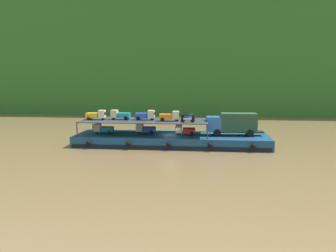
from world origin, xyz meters
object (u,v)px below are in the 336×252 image
at_px(mini_truck_upper_mid, 120,115).
at_px(mini_truck_upper_bow, 170,116).
at_px(cargo_barge, 172,140).
at_px(mini_truck_lower_stern, 103,129).
at_px(mini_truck_upper_fore, 145,115).
at_px(motorcycle_upper_stbd, 188,116).
at_px(motorcycle_upper_centre, 188,118).
at_px(motorcycle_upper_port, 187,119).
at_px(covered_lorry, 233,123).
at_px(mini_truck_lower_mid, 185,130).
at_px(mini_truck_lower_aft, 145,129).
at_px(mini_truck_upper_stern, 96,115).

bearing_deg(mini_truck_upper_mid, mini_truck_upper_bow, -6.81).
height_order(cargo_barge, mini_truck_lower_stern, mini_truck_lower_stern).
height_order(mini_truck_upper_fore, motorcycle_upper_stbd, mini_truck_upper_fore).
xyz_separation_m(cargo_barge, mini_truck_upper_mid, (-7.43, 0.12, 3.44)).
height_order(cargo_barge, mini_truck_upper_bow, mini_truck_upper_bow).
height_order(mini_truck_upper_mid, motorcycle_upper_centre, mini_truck_upper_mid).
bearing_deg(motorcycle_upper_port, covered_lorry, 19.71).
xyz_separation_m(covered_lorry, mini_truck_lower_mid, (-6.61, -0.31, -1.00)).
xyz_separation_m(mini_truck_upper_fore, motorcycle_upper_stbd, (5.88, 1.94, -0.26)).
xyz_separation_m(mini_truck_lower_stern, motorcycle_upper_port, (12.14, -1.92, 1.74)).
height_order(mini_truck_lower_stern, mini_truck_lower_aft, same).
height_order(mini_truck_upper_fore, motorcycle_upper_port, mini_truck_upper_fore).
bearing_deg(motorcycle_upper_port, mini_truck_upper_stern, 172.76).
height_order(covered_lorry, mini_truck_lower_mid, covered_lorry).
bearing_deg(mini_truck_lower_stern, covered_lorry, 0.90).
xyz_separation_m(mini_truck_lower_mid, mini_truck_upper_bow, (-2.09, -0.61, 2.00)).
relative_size(mini_truck_upper_stern, motorcycle_upper_port, 1.45).
bearing_deg(mini_truck_upper_stern, mini_truck_lower_aft, 6.88).
height_order(covered_lorry, mini_truck_upper_bow, mini_truck_upper_bow).
bearing_deg(motorcycle_upper_stbd, mini_truck_upper_stern, -169.16).
xyz_separation_m(mini_truck_lower_stern, mini_truck_lower_aft, (6.01, 0.57, 0.00)).
bearing_deg(mini_truck_upper_mid, mini_truck_upper_fore, 0.49).
xyz_separation_m(cargo_barge, motorcycle_upper_centre, (2.23, 0.03, 3.18)).
bearing_deg(mini_truck_lower_stern, motorcycle_upper_centre, 0.65).
xyz_separation_m(mini_truck_lower_mid, motorcycle_upper_port, (0.43, -1.90, 1.74)).
distance_m(motorcycle_upper_port, motorcycle_upper_stbd, 4.13).
relative_size(mini_truck_upper_bow, motorcycle_upper_stbd, 1.47).
bearing_deg(motorcycle_upper_centre, mini_truck_lower_mid, -157.23).
xyz_separation_m(mini_truck_lower_aft, motorcycle_upper_stbd, (5.94, 1.63, 1.74)).
xyz_separation_m(mini_truck_lower_aft, mini_truck_upper_mid, (-3.58, -0.34, 2.00)).
xyz_separation_m(mini_truck_lower_mid, mini_truck_upper_stern, (-12.62, -0.25, 2.00)).
bearing_deg(motorcycle_upper_stbd, cargo_barge, -135.04).
height_order(mini_truck_upper_bow, motorcycle_upper_centre, mini_truck_upper_bow).
relative_size(mini_truck_lower_mid, motorcycle_upper_port, 1.47).
xyz_separation_m(mini_truck_lower_stern, mini_truck_upper_bow, (9.62, -0.63, 2.00)).
relative_size(mini_truck_upper_mid, motorcycle_upper_stbd, 1.45).
distance_m(mini_truck_upper_fore, motorcycle_upper_port, 6.45).
bearing_deg(motorcycle_upper_centre, covered_lorry, 1.38).
bearing_deg(motorcycle_upper_port, motorcycle_upper_centre, 91.57).
height_order(mini_truck_upper_fore, motorcycle_upper_centre, mini_truck_upper_fore).
bearing_deg(covered_lorry, motorcycle_upper_centre, -178.62).
relative_size(mini_truck_upper_stern, mini_truck_upper_mid, 0.99).
bearing_deg(cargo_barge, covered_lorry, 1.22).
height_order(cargo_barge, mini_truck_lower_mid, mini_truck_lower_mid).
distance_m(mini_truck_upper_fore, mini_truck_upper_bow, 3.66).
xyz_separation_m(mini_truck_upper_stern, motorcycle_upper_stbd, (12.86, 2.46, -0.26)).
bearing_deg(mini_truck_lower_mid, mini_truck_lower_aft, 174.09).
relative_size(cargo_barge, mini_truck_upper_fore, 9.80).
bearing_deg(mini_truck_lower_stern, mini_truck_lower_mid, -0.10).
distance_m(mini_truck_lower_aft, motorcycle_upper_centre, 6.33).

